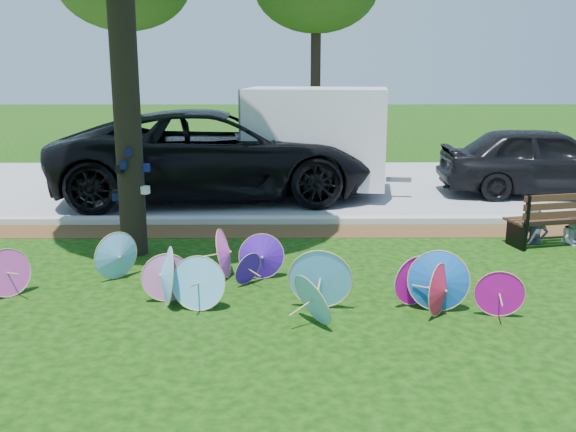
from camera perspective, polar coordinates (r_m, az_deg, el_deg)
name	(u,v)px	position (r m, az deg, el deg)	size (l,w,h in m)	color
ground	(249,323)	(8.11, -3.48, -9.49)	(90.00, 90.00, 0.00)	black
mulch_strip	(261,231)	(12.38, -2.39, -1.37)	(90.00, 1.00, 0.01)	#472D16
curb	(262,220)	(13.04, -2.29, -0.35)	(90.00, 0.30, 0.12)	#B7B5AD
street	(267,185)	(17.11, -1.84, 2.75)	(90.00, 8.00, 0.01)	gray
parasol_pile	(270,275)	(8.71, -1.63, -5.25)	(7.23, 2.64, 0.86)	#61B4E8
black_van	(216,155)	(15.41, -6.40, 5.45)	(3.49, 7.58, 2.11)	black
dark_pickup	(544,161)	(16.88, 21.79, 4.56)	(2.00, 4.98, 1.70)	black
cargo_trailer	(316,137)	(15.52, 2.54, 7.05)	(3.28, 2.08, 2.90)	silver
park_bench	(557,218)	(12.39, 22.83, -0.13)	(1.85, 0.70, 0.97)	black
person_left	(537,210)	(12.27, 21.29, 0.51)	(0.45, 0.29, 1.23)	#3B4251
person_right	(576,213)	(12.56, 24.23, 0.22)	(0.54, 0.42, 1.10)	#B9BAC3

